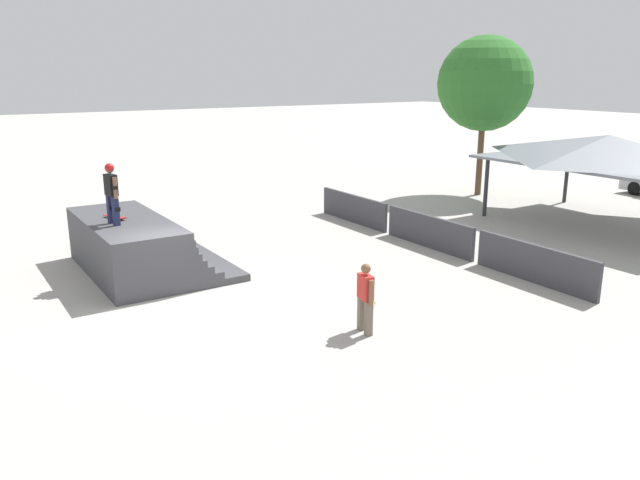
{
  "coord_description": "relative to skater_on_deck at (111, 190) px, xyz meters",
  "views": [
    {
      "loc": [
        14.28,
        -5.07,
        5.52
      ],
      "look_at": [
        -0.26,
        4.29,
        0.86
      ],
      "focal_mm": 35.0,
      "sensor_mm": 36.0,
      "label": 1
    }
  ],
  "objects": [
    {
      "name": "tree_beside_pavilion",
      "position": [
        -3.42,
        17.55,
        2.51
      ],
      "size": [
        4.21,
        4.21,
        7.14
      ],
      "color": "brown",
      "rests_on": "ground"
    },
    {
      "name": "barrier_fence",
      "position": [
        2.12,
        9.43,
        -1.99
      ],
      "size": [
        12.31,
        0.12,
        1.05
      ],
      "color": "#3D3D42",
      "rests_on": "ground"
    },
    {
      "name": "skater_on_deck",
      "position": [
        0.0,
        0.0,
        0.0
      ],
      "size": [
        0.71,
        0.27,
        1.65
      ],
      "rotation": [
        0.0,
        0.0,
        0.14
      ],
      "color": "#1E2347",
      "rests_on": "quarter_pipe_ramp"
    },
    {
      "name": "pavilion_shelter",
      "position": [
        3.28,
        16.93,
        0.3
      ],
      "size": [
        7.98,
        5.88,
        3.34
      ],
      "color": "#2D2D33",
      "rests_on": "ground"
    },
    {
      "name": "bystander_walking",
      "position": [
        6.55,
        3.54,
        -1.64
      ],
      "size": [
        0.64,
        0.28,
        1.57
      ],
      "rotation": [
        0.0,
        0.0,
        2.97
      ],
      "color": "#6B6051",
      "rests_on": "ground"
    },
    {
      "name": "ground_plane",
      "position": [
        2.42,
        0.91,
        -2.52
      ],
      "size": [
        160.0,
        160.0,
        0.0
      ],
      "primitive_type": "plane",
      "color": "#ADA8A0"
    },
    {
      "name": "skateboard_on_ground",
      "position": [
        5.52,
        4.43,
        -2.46
      ],
      "size": [
        0.7,
        0.76,
        0.09
      ],
      "rotation": [
        0.0,
        0.0,
        2.29
      ],
      "color": "silver",
      "rests_on": "ground"
    },
    {
      "name": "skateboard_on_deck",
      "position": [
        -0.65,
        0.21,
        -0.89
      ],
      "size": [
        0.87,
        0.46,
        0.09
      ],
      "rotation": [
        0.0,
        0.0,
        0.32
      ],
      "color": "green",
      "rests_on": "quarter_pipe_ramp"
    },
    {
      "name": "quarter_pipe_ramp",
      "position": [
        -0.46,
        0.67,
        -1.81
      ],
      "size": [
        5.05,
        3.64,
        1.57
      ],
      "color": "#424247",
      "rests_on": "ground"
    }
  ]
}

